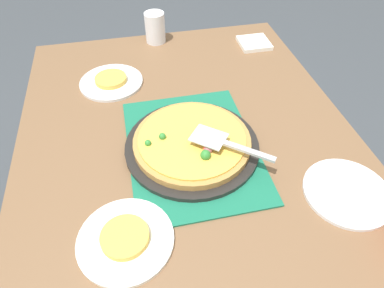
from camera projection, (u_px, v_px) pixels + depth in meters
The scene contains 13 objects.
ground_plane at pixel (192, 265), 1.50m from camera, with size 8.00×8.00×0.00m, color #3D4247.
dining_table at pixel (192, 173), 1.04m from camera, with size 1.40×1.00×0.75m.
placemat at pixel (192, 148), 0.96m from camera, with size 0.48×0.36×0.01m, color #196B4C.
pizza_pan at pixel (192, 146), 0.95m from camera, with size 0.38×0.38×0.01m, color black.
pizza at pixel (192, 141), 0.94m from camera, with size 0.33×0.33×0.05m.
plate_near_left at pixel (111, 82), 1.18m from camera, with size 0.22×0.22×0.01m, color white.
plate_far_right at pixel (126, 240), 0.76m from camera, with size 0.22×0.22×0.01m, color white.
plate_side at pixel (347, 192), 0.85m from camera, with size 0.22×0.22×0.01m, color white.
served_slice_left at pixel (111, 79), 1.17m from camera, with size 0.11×0.11×0.02m, color #EAB747.
served_slice_right at pixel (125, 237), 0.75m from camera, with size 0.11×0.11×0.02m, color #EAB747.
cup_far at pixel (155, 28), 1.35m from camera, with size 0.08×0.08×0.12m, color white.
pizza_server at pixel (225, 143), 0.88m from camera, with size 0.18×0.21×0.01m.
napkin_stack at pixel (254, 43), 1.37m from camera, with size 0.12×0.12×0.02m, color white.
Camera 1 is at (-0.65, 0.14, 1.45)m, focal length 31.38 mm.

